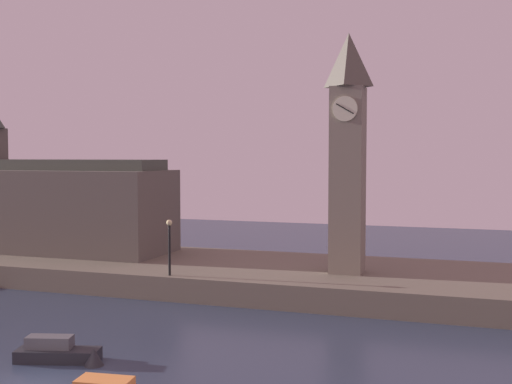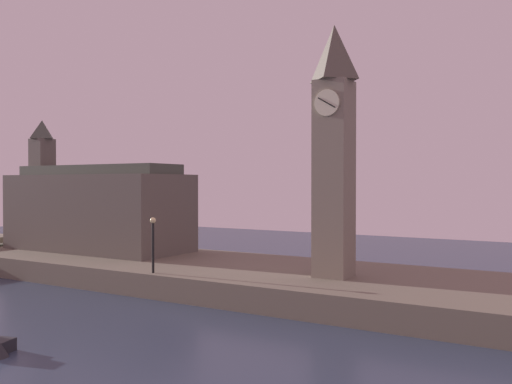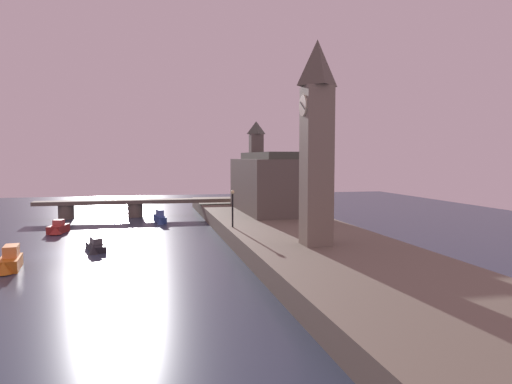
# 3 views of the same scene
# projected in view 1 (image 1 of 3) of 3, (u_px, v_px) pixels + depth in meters

# --- Properties ---
(ground_plane) EXTENTS (120.00, 120.00, 0.00)m
(ground_plane) POSITION_uv_depth(u_px,v_px,m) (35.00, 384.00, 24.40)
(ground_plane) COLOR #2D384C
(far_embankment) EXTENTS (70.00, 12.00, 1.50)m
(far_embankment) POSITION_uv_depth(u_px,v_px,m) (224.00, 273.00, 43.29)
(far_embankment) COLOR #6B6051
(far_embankment) RESTS_ON ground
(clock_tower) EXTENTS (2.20, 2.25, 14.89)m
(clock_tower) POSITION_uv_depth(u_px,v_px,m) (348.00, 150.00, 39.14)
(clock_tower) COLOR slate
(clock_tower) RESTS_ON far_embankment
(parliament_hall) EXTENTS (15.82, 6.68, 11.22)m
(parliament_hall) POSITION_uv_depth(u_px,v_px,m) (65.00, 206.00, 48.47)
(parliament_hall) COLOR #5B544C
(parliament_hall) RESTS_ON far_embankment
(streetlamp) EXTENTS (0.36, 0.36, 3.44)m
(streetlamp) POSITION_uv_depth(u_px,v_px,m) (169.00, 240.00, 38.47)
(streetlamp) COLOR black
(streetlamp) RESTS_ON far_embankment
(boat_barge_dark) EXTENTS (4.25, 2.04, 1.21)m
(boat_barge_dark) POSITION_uv_depth(u_px,v_px,m) (65.00, 353.00, 26.95)
(boat_barge_dark) COLOR #232328
(boat_barge_dark) RESTS_ON ground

